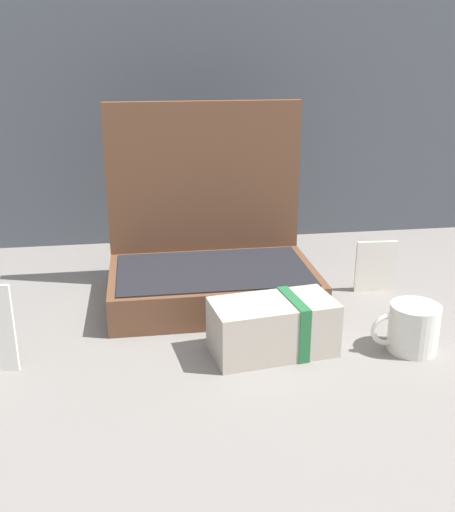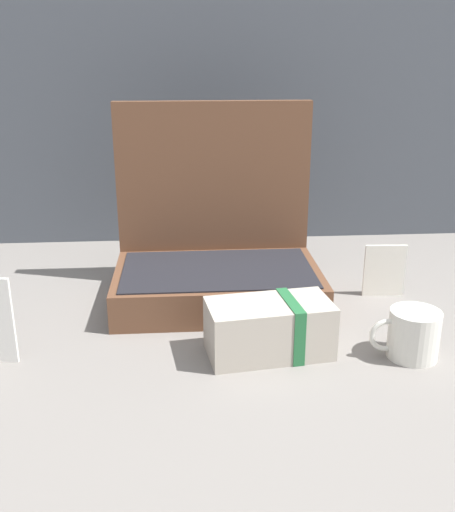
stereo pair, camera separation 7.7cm
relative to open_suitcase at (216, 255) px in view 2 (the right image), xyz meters
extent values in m
plane|color=slate|center=(0.02, -0.15, -0.09)|extent=(6.00, 6.00, 0.00)
cube|color=brown|center=(0.00, -0.05, -0.05)|extent=(0.42, 0.26, 0.07)
cube|color=black|center=(0.00, -0.05, -0.02)|extent=(0.39, 0.24, 0.00)
cube|color=brown|center=(0.00, 0.10, 0.11)|extent=(0.42, 0.02, 0.40)
cube|color=#B2A899|center=(0.08, -0.27, -0.04)|extent=(0.23, 0.14, 0.10)
cube|color=#236638|center=(0.11, -0.26, -0.04)|extent=(0.04, 0.11, 0.10)
cylinder|color=silver|center=(0.32, -0.30, -0.05)|extent=(0.09, 0.09, 0.09)
torus|color=silver|center=(0.28, -0.30, -0.05)|extent=(0.06, 0.01, 0.06)
cube|color=white|center=(0.36, -0.03, -0.03)|extent=(0.09, 0.01, 0.11)
camera|label=1|loc=(-0.14, -1.18, 0.42)|focal=41.54mm
camera|label=2|loc=(-0.06, -1.19, 0.42)|focal=41.54mm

